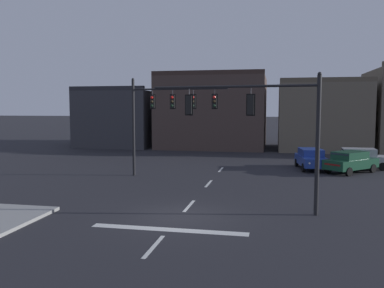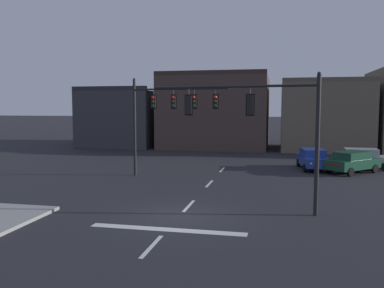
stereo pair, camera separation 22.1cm
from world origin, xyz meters
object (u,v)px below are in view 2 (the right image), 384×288
object	(u,v)px
car_lot_nearside	(313,158)
car_lot_farside	(353,162)
signal_mast_far_side	(165,109)
car_lot_middle	(362,158)
signal_mast_near_side	(264,118)

from	to	relation	value
car_lot_nearside	car_lot_farside	bearing A→B (deg)	-26.34
signal_mast_far_side	car_lot_middle	size ratio (longest dim) A/B	1.54
car_lot_nearside	car_lot_middle	size ratio (longest dim) A/B	1.02
car_lot_farside	signal_mast_near_side	bearing A→B (deg)	-115.63
signal_mast_far_side	car_lot_farside	distance (m)	14.40
signal_mast_near_side	signal_mast_far_side	xyz separation A→B (m)	(-7.03, 8.11, 0.38)
signal_mast_near_side	car_lot_nearside	bearing A→B (deg)	76.64
signal_mast_far_side	car_lot_farside	size ratio (longest dim) A/B	1.58
signal_mast_near_side	car_lot_farside	bearing A→B (deg)	64.37
car_lot_nearside	car_lot_middle	bearing A→B (deg)	15.34
signal_mast_far_side	car_lot_nearside	size ratio (longest dim) A/B	1.50
car_lot_nearside	car_lot_middle	xyz separation A→B (m)	(3.88, 1.06, 0.00)
car_lot_farside	signal_mast_far_side	bearing A→B (deg)	-160.87
signal_mast_far_side	car_lot_nearside	world-z (taller)	signal_mast_far_side
signal_mast_near_side	car_lot_middle	distance (m)	17.08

